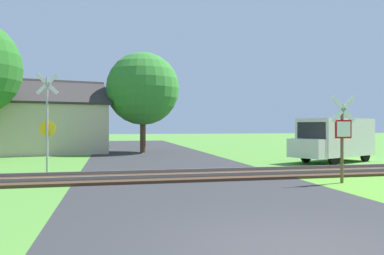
# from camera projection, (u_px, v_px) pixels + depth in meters

# --- Properties ---
(ground_plane) EXTENTS (160.00, 160.00, 0.00)m
(ground_plane) POSITION_uv_depth(u_px,v_px,m) (293.00, 253.00, 5.47)
(ground_plane) COLOR #4C8433
(road_asphalt) EXTENTS (7.63, 80.00, 0.01)m
(road_asphalt) POSITION_uv_depth(u_px,v_px,m) (245.00, 220.00, 7.42)
(road_asphalt) COLOR #2D2D30
(road_asphalt) RESTS_ON ground
(rail_track) EXTENTS (60.00, 2.60, 0.22)m
(rail_track) POSITION_uv_depth(u_px,v_px,m) (184.00, 176.00, 13.54)
(rail_track) COLOR #422D1E
(rail_track) RESTS_ON ground
(stop_sign_near) EXTENTS (0.88, 0.15, 2.84)m
(stop_sign_near) POSITION_uv_depth(u_px,v_px,m) (343.00, 133.00, 12.14)
(stop_sign_near) COLOR brown
(stop_sign_near) RESTS_ON ground
(crossing_sign_far) EXTENTS (0.88, 0.14, 3.98)m
(crossing_sign_far) POSITION_uv_depth(u_px,v_px,m) (47.00, 119.00, 14.90)
(crossing_sign_far) COLOR #9E9EA5
(crossing_sign_far) RESTS_ON ground
(house) EXTENTS (9.84, 7.68, 5.03)m
(house) POSITION_uv_depth(u_px,v_px,m) (39.00, 126.00, 25.34)
(house) COLOR #C6B293
(house) RESTS_ON ground
(tree_center) EXTENTS (5.06, 5.06, 6.99)m
(tree_center) POSITION_uv_depth(u_px,v_px,m) (143.00, 89.00, 26.11)
(tree_center) COLOR #513823
(tree_center) RESTS_ON ground
(mail_truck) EXTENTS (5.23, 3.71, 2.24)m
(mail_truck) POSITION_uv_depth(u_px,v_px,m) (334.00, 138.00, 19.13)
(mail_truck) COLOR silver
(mail_truck) RESTS_ON ground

